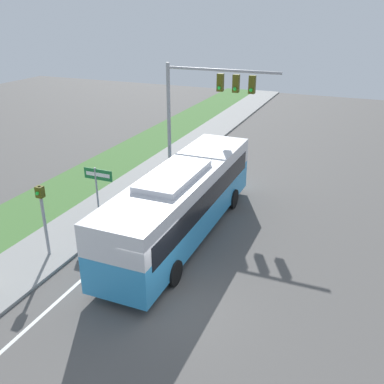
{
  "coord_description": "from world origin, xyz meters",
  "views": [
    {
      "loc": [
        5.23,
        -10.75,
        9.24
      ],
      "look_at": [
        -1.52,
        5.44,
        1.64
      ],
      "focal_mm": 40.0,
      "sensor_mm": 36.0,
      "label": 1
    }
  ],
  "objects": [
    {
      "name": "street_sign",
      "position": [
        -5.32,
        3.74,
        2.04
      ],
      "size": [
        1.42,
        0.08,
        2.83
      ],
      "color": "#939399",
      "rests_on": "ground_plane"
    },
    {
      "name": "lane_divider_near",
      "position": [
        -3.6,
        0.0,
        0.0
      ],
      "size": [
        0.14,
        30.0,
        0.01
      ],
      "color": "silver",
      "rests_on": "ground_plane"
    },
    {
      "name": "signal_gantry",
      "position": [
        -2.93,
        10.54,
        4.8
      ],
      "size": [
        6.23,
        0.41,
        6.54
      ],
      "color": "#939399",
      "rests_on": "ground_plane"
    },
    {
      "name": "pedestrian_signal",
      "position": [
        -5.77,
        0.69,
        2.08
      ],
      "size": [
        0.28,
        0.34,
        3.05
      ],
      "color": "#939399",
      "rests_on": "ground_plane"
    },
    {
      "name": "bus",
      "position": [
        -1.52,
        4.43,
        1.76
      ],
      "size": [
        2.64,
        11.32,
        3.23
      ],
      "color": "#3393D1",
      "rests_on": "ground_plane"
    },
    {
      "name": "ground_plane",
      "position": [
        0.0,
        0.0,
        0.0
      ],
      "size": [
        80.0,
        80.0,
        0.0
      ],
      "primitive_type": "plane",
      "color": "#565451"
    },
    {
      "name": "sidewalk",
      "position": [
        -6.2,
        0.0,
        0.06
      ],
      "size": [
        2.8,
        80.0,
        0.12
      ],
      "color": "gray",
      "rests_on": "ground_plane"
    }
  ]
}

